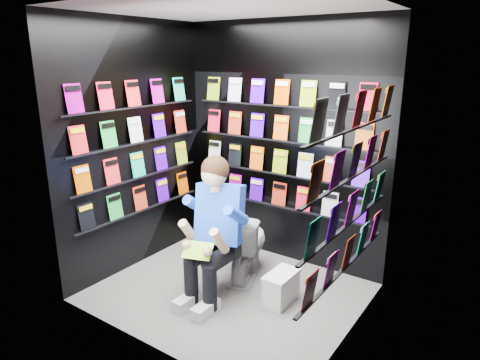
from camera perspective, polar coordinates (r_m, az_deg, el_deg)
The scene contains 14 objects.
floor at distance 4.32m, azimuth -1.59°, elevation -14.70°, with size 2.40×2.40×0.00m, color slate.
ceiling at distance 3.73m, azimuth -1.92°, elevation 22.04°, with size 2.40×2.40×0.00m, color white.
wall_back at distance 4.65m, azimuth 5.61°, elevation 4.70°, with size 2.40×0.04×2.60m, color black.
wall_front at distance 3.11m, azimuth -12.73°, elevation -1.44°, with size 2.40×0.04×2.60m, color black.
wall_left at distance 4.62m, azimuth -13.86°, elevation 4.23°, with size 0.04×2.00×2.60m, color black.
wall_right at distance 3.28m, azimuth 15.40°, elevation -0.68°, with size 0.04×2.00×2.60m, color black.
comics_back at distance 4.62m, azimuth 5.43°, elevation 4.70°, with size 2.10×0.06×1.37m, color #F21539, non-canonical shape.
comics_left at distance 4.60m, azimuth -13.61°, elevation 4.26°, with size 0.06×1.70×1.37m, color #F21539, non-canonical shape.
comics_right at distance 3.29m, azimuth 14.92°, elevation -0.51°, with size 0.06×1.70×1.37m, color #F21539, non-canonical shape.
toilet at distance 4.43m, azimuth 0.57°, elevation -8.50°, with size 0.42×0.75×0.73m, color silver.
longbox at distance 4.12m, azimuth 5.51°, elevation -14.25°, with size 0.20×0.36×0.27m, color white.
longbox_lid at distance 4.05m, azimuth 5.57°, elevation -12.43°, with size 0.22×0.38×0.03m, color white.
reader at distance 3.98m, azimuth -2.49°, elevation -4.68°, with size 0.57×0.83×1.53m, color blue, non-canonical shape.
held_comic at distance 3.82m, azimuth -5.66°, elevation -9.33°, with size 0.26×0.01×0.18m, color green.
Camera 1 is at (2.20, -2.99, 2.22)m, focal length 32.00 mm.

